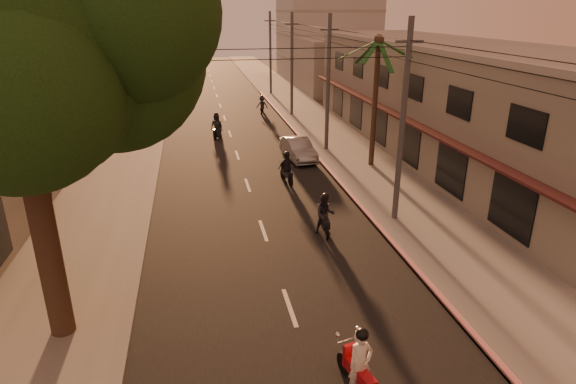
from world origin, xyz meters
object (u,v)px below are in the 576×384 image
object	(u,v)px
scooter_far_a	(217,126)
parked_car	(298,149)
broadleaf_tree	(26,43)
scooter_mid_a	(325,215)
scooter_red	(360,364)
scooter_mid_b	(287,169)
scooter_far_b	(262,105)
palm_tree	(378,48)

from	to	relation	value
scooter_far_a	parked_car	world-z (taller)	scooter_far_a
broadleaf_tree	scooter_mid_a	distance (m)	13.02
scooter_red	scooter_mid_a	size ratio (longest dim) A/B	1.02
scooter_mid_b	scooter_mid_a	bearing A→B (deg)	-96.00
scooter_red	parked_car	distance (m)	20.54
scooter_mid_b	scooter_far_a	distance (m)	11.43
scooter_red	broadleaf_tree	bearing A→B (deg)	138.79
scooter_far_b	scooter_mid_a	bearing A→B (deg)	-78.13
scooter_mid_a	parked_car	size ratio (longest dim) A/B	0.44
parked_car	palm_tree	bearing A→B (deg)	-34.91
scooter_red	scooter_mid_b	size ratio (longest dim) A/B	1.05
broadleaf_tree	scooter_far_b	bearing A→B (deg)	71.78
scooter_mid_b	scooter_far_b	bearing A→B (deg)	76.73
palm_tree	scooter_mid_b	xyz separation A→B (m)	(-5.75, -1.98, -6.32)
scooter_red	scooter_far_b	world-z (taller)	scooter_red
scooter_mid_a	parked_car	distance (m)	11.16
scooter_red	scooter_mid_a	distance (m)	9.39
scooter_mid_a	scooter_far_a	distance (m)	18.07
parked_car	scooter_red	bearing A→B (deg)	-103.24
broadleaf_tree	scooter_mid_b	world-z (taller)	broadleaf_tree
broadleaf_tree	parked_car	bearing A→B (deg)	57.19
scooter_mid_b	palm_tree	bearing A→B (deg)	9.82
scooter_mid_a	parked_car	xyz separation A→B (m)	(1.22, 11.09, -0.16)
scooter_red	scooter_mid_a	bearing A→B (deg)	67.32
scooter_far_b	parked_car	xyz separation A→B (m)	(0.23, -14.85, -0.10)
palm_tree	scooter_far_a	bearing A→B (deg)	135.24
scooter_far_b	palm_tree	bearing A→B (deg)	-61.65
palm_tree	parked_car	xyz separation A→B (m)	(-4.15, 2.36, -6.46)
scooter_far_a	parked_car	size ratio (longest dim) A/B	0.46
palm_tree	scooter_mid_a	distance (m)	12.03
scooter_mid_a	scooter_mid_b	bearing A→B (deg)	99.52
palm_tree	scooter_mid_b	size ratio (longest dim) A/B	4.40
palm_tree	scooter_mid_a	world-z (taller)	palm_tree
scooter_far_a	scooter_far_b	world-z (taller)	scooter_far_a
scooter_red	scooter_mid_b	world-z (taller)	scooter_red
scooter_mid_a	scooter_far_a	xyz separation A→B (m)	(-3.66, 17.69, 0.04)
palm_tree	scooter_mid_b	world-z (taller)	palm_tree
scooter_mid_a	scooter_far_a	size ratio (longest dim) A/B	0.97
scooter_mid_a	scooter_far_b	bearing A→B (deg)	94.15
scooter_mid_a	scooter_far_a	world-z (taller)	scooter_far_a
scooter_red	scooter_far_a	distance (m)	27.02
scooter_mid_b	parked_car	xyz separation A→B (m)	(1.60, 4.34, -0.14)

